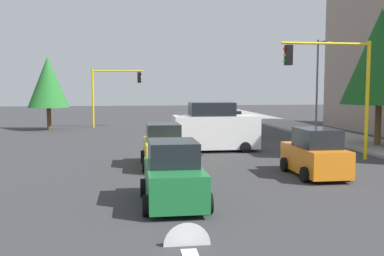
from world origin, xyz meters
name	(u,v)px	position (x,y,z in m)	size (l,w,h in m)	color
ground_plane	(200,146)	(0.00, 0.00, 0.00)	(120.00, 120.00, 0.00)	#353538
sidewalk_kerb	(327,134)	(-5.00, 10.50, 0.07)	(80.00, 4.00, 0.15)	gray
lane_arrow_near	(167,191)	(11.51, -3.00, 0.01)	(2.40, 1.10, 1.10)	silver
lane_arrow_mid	(190,254)	(17.51, -3.00, 0.01)	(2.40, 1.10, 1.10)	silver
traffic_signal_near_left	(334,76)	(6.00, 5.73, 4.16)	(0.36, 4.59, 5.90)	yellow
traffic_signal_far_right	(114,86)	(-14.00, -5.62, 3.71)	(0.36, 4.59, 5.21)	yellow
street_lamp_curbside	(319,77)	(-3.61, 9.20, 4.35)	(2.15, 0.28, 7.00)	slate
tree_opposite_side	(48,82)	(-12.00, -11.00, 4.02)	(3.39, 3.39, 6.15)	brown
tree_roadside_near	(381,57)	(2.00, 10.50, 5.42)	(4.51, 4.51, 8.25)	brown
delivery_van_white	(215,128)	(2.00, 0.55, 1.28)	(2.22, 4.80, 2.77)	white
car_green	(173,176)	(13.26, -2.95, 0.90)	(3.69, 2.00, 1.98)	#1E7238
car_yellow	(163,147)	(6.64, -2.76, 0.90)	(3.97, 2.01, 1.98)	yellow
car_black	(227,126)	(-4.14, 2.62, 0.90)	(3.95, 1.99, 1.98)	black
car_orange	(315,154)	(9.69, 3.23, 0.89)	(3.67, 1.95, 1.98)	orange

